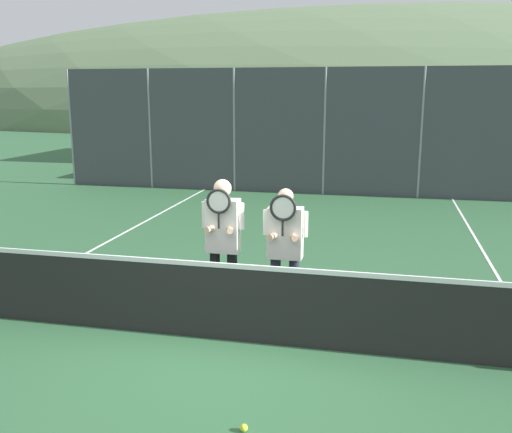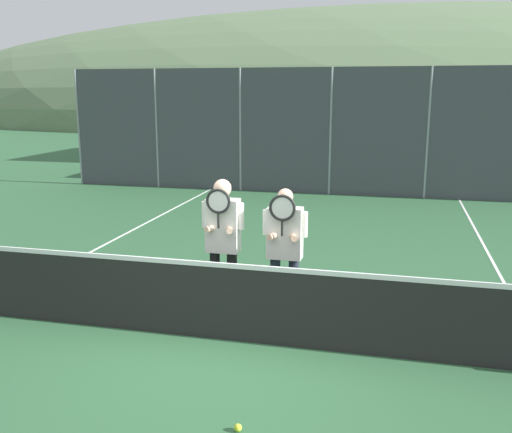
{
  "view_description": "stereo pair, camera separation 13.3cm",
  "coord_description": "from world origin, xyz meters",
  "px_view_note": "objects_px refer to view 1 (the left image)",
  "views": [
    {
      "loc": [
        1.68,
        -5.99,
        2.87
      ],
      "look_at": [
        0.1,
        0.93,
        1.29
      ],
      "focal_mm": 40.0,
      "sensor_mm": 36.0,
      "label": 1
    },
    {
      "loc": [
        1.81,
        -5.96,
        2.87
      ],
      "look_at": [
        0.1,
        0.93,
        1.29
      ],
      "focal_mm": 40.0,
      "sensor_mm": 36.0,
      "label": 2
    }
  ],
  "objects_px": {
    "player_leftmost": "(223,236)",
    "car_left_of_center": "(347,153)",
    "player_center_left": "(285,244)",
    "car_far_left": "(188,152)",
    "tennis_ball_on_court": "(244,428)"
  },
  "relations": [
    {
      "from": "player_center_left",
      "to": "car_far_left",
      "type": "xyz_separation_m",
      "value": [
        -5.2,
        11.08,
        -0.12
      ]
    },
    {
      "from": "player_center_left",
      "to": "car_left_of_center",
      "type": "relative_size",
      "value": 0.41
    },
    {
      "from": "player_center_left",
      "to": "tennis_ball_on_court",
      "type": "relative_size",
      "value": 24.95
    },
    {
      "from": "car_left_of_center",
      "to": "tennis_ball_on_court",
      "type": "xyz_separation_m",
      "value": [
        0.08,
        -13.64,
        -0.92
      ]
    },
    {
      "from": "player_leftmost",
      "to": "car_left_of_center",
      "type": "bearing_deg",
      "value": 85.91
    },
    {
      "from": "player_leftmost",
      "to": "player_center_left",
      "type": "bearing_deg",
      "value": 3.57
    },
    {
      "from": "player_leftmost",
      "to": "car_far_left",
      "type": "bearing_deg",
      "value": 111.61
    },
    {
      "from": "player_leftmost",
      "to": "tennis_ball_on_court",
      "type": "xyz_separation_m",
      "value": [
        0.88,
        -2.46,
        -1.03
      ]
    },
    {
      "from": "car_far_left",
      "to": "car_left_of_center",
      "type": "height_order",
      "value": "car_left_of_center"
    },
    {
      "from": "player_center_left",
      "to": "car_far_left",
      "type": "relative_size",
      "value": 0.37
    },
    {
      "from": "car_left_of_center",
      "to": "tennis_ball_on_court",
      "type": "height_order",
      "value": "car_left_of_center"
    },
    {
      "from": "car_left_of_center",
      "to": "player_center_left",
      "type": "bearing_deg",
      "value": -90.06
    },
    {
      "from": "player_leftmost",
      "to": "player_center_left",
      "type": "xyz_separation_m",
      "value": [
        0.79,
        0.05,
        -0.07
      ]
    },
    {
      "from": "player_leftmost",
      "to": "car_left_of_center",
      "type": "relative_size",
      "value": 0.43
    },
    {
      "from": "player_center_left",
      "to": "car_far_left",
      "type": "bearing_deg",
      "value": 115.13
    }
  ]
}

